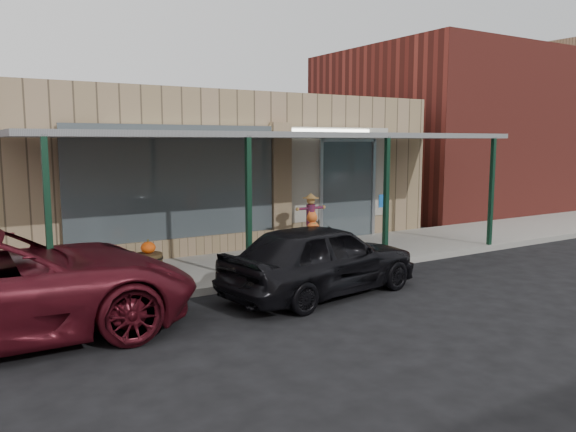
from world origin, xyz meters
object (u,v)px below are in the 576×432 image
handicap_sign (383,216)px  parked_sedan (321,258)px  barrel_scarecrow (311,232)px  barrel_pumpkin (149,260)px

handicap_sign → parked_sedan: handicap_sign is taller
barrel_scarecrow → barrel_pumpkin: (-4.20, -0.05, -0.25)m
barrel_pumpkin → parked_sedan: bearing=-51.4°
parked_sedan → handicap_sign: bearing=-70.1°
barrel_scarecrow → handicap_sign: handicap_sign is taller
barrel_scarecrow → parked_sedan: bearing=-135.9°
parked_sedan → barrel_scarecrow: bearing=-40.0°
handicap_sign → parked_sedan: 3.46m
barrel_scarecrow → parked_sedan: barrel_scarecrow is taller
barrel_scarecrow → handicap_sign: (1.19, -1.37, 0.46)m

